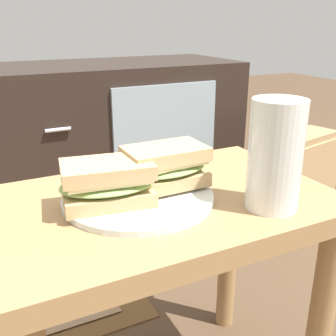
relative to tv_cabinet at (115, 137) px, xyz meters
name	(u,v)px	position (x,y,z in m)	size (l,w,h in m)	color
side_table	(163,245)	(-0.24, -0.95, 0.08)	(0.56, 0.36, 0.46)	#A37A4C
tv_cabinet	(115,137)	(0.00, 0.00, 0.00)	(0.96, 0.46, 0.58)	black
plate	(138,197)	(-0.28, -0.94, 0.17)	(0.24, 0.24, 0.01)	silver
sandwich_front	(107,182)	(-0.34, -0.95, 0.21)	(0.16, 0.11, 0.07)	tan
sandwich_back	(165,166)	(-0.23, -0.93, 0.22)	(0.14, 0.09, 0.07)	tan
beer_glass	(275,158)	(-0.11, -1.05, 0.25)	(0.08, 0.08, 0.17)	silver
paper_bag	(301,180)	(0.55, -0.48, -0.11)	(0.27, 0.19, 0.36)	tan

